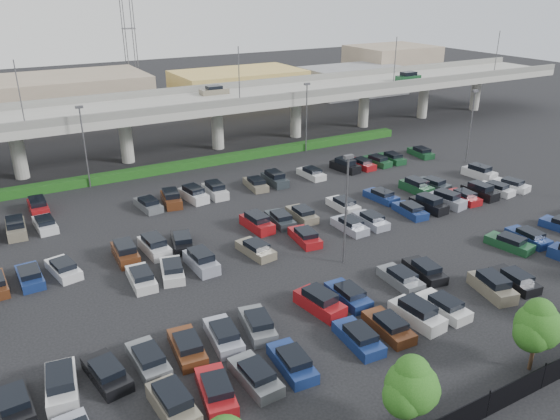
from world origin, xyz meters
name	(u,v)px	position (x,y,z in m)	size (l,w,h in m)	color
ground	(298,231)	(0.00, 0.00, 0.00)	(280.00, 280.00, 0.00)	black
overpass	(183,107)	(-0.21, 31.98, 6.97)	(150.00, 13.00, 15.80)	#999991
hedge	(206,162)	(0.00, 25.00, 0.55)	(66.00, 1.60, 1.10)	#164012
fence	(532,383)	(-0.05, -28.00, 0.90)	(70.00, 0.10, 2.00)	black
tree_row	(527,332)	(0.70, -26.53, 3.52)	(65.07, 3.66, 5.94)	#332316
parked_cars	(305,239)	(-1.16, -3.20, 0.62)	(63.19, 41.56, 1.67)	#2A3136
light_poles	(253,175)	(-4.13, 2.00, 6.24)	(66.90, 48.38, 10.30)	#515156
distant_buildings	(192,89)	(12.38, 61.81, 3.74)	(138.00, 24.00, 9.00)	slate
comm_tower	(128,25)	(4.00, 74.00, 15.61)	(2.40, 2.40, 30.00)	#515156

